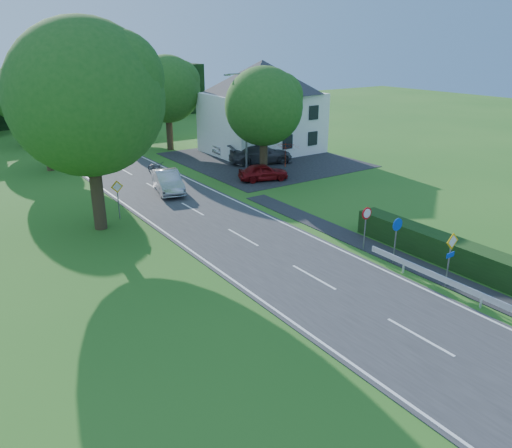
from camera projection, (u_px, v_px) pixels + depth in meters
road at (224, 227)px, 29.31m from camera, size 7.00×80.00×0.04m
parking_pad at (263, 160)px, 45.72m from camera, size 14.00×16.00×0.04m
line_edge_left at (174, 239)px, 27.57m from camera, size 0.12×80.00×0.01m
line_edge_right at (269, 216)px, 31.02m from camera, size 0.12×80.00×0.01m
line_centre at (224, 227)px, 29.30m from camera, size 0.12×80.00×0.01m
tree_main at (90, 129)px, 27.18m from camera, size 9.40×9.40×11.64m
tree_left_far at (44, 119)px, 40.60m from camera, size 7.00×7.00×8.58m
tree_right_far at (168, 103)px, 48.44m from camera, size 7.40×7.40×9.09m
tree_left_back at (21, 106)px, 50.22m from camera, size 6.60×6.60×8.07m
tree_right_back at (128, 104)px, 54.35m from camera, size 6.20×6.20×7.56m
tree_right_mid at (264, 123)px, 38.51m from camera, size 7.00×7.00×8.58m
treeline_right at (99, 93)px, 67.86m from camera, size 30.00×5.00×7.00m
house_white at (262, 106)px, 47.57m from camera, size 10.60×8.40×8.60m
streetlight at (245, 118)px, 39.76m from camera, size 2.03×0.18×8.00m
sign_priority_right at (451, 250)px, 21.69m from camera, size 0.78×0.09×2.59m
sign_roundabout at (397, 232)px, 24.05m from camera, size 0.64×0.08×2.37m
sign_speed_limit at (366, 218)px, 25.56m from camera, size 0.64×0.11×2.37m
sign_priority_left at (117, 192)px, 30.17m from camera, size 0.78×0.09×2.44m
moving_car at (168, 181)px, 35.77m from camera, size 2.71×4.93×1.54m
motorcycle at (156, 168)px, 40.43m from camera, size 1.22×2.17×1.08m
parked_car_red at (263, 172)px, 38.75m from camera, size 4.13×2.66×1.31m
parked_car_silver_a at (236, 147)px, 47.44m from camera, size 4.34×1.68×1.41m
parked_car_grey at (261, 154)px, 44.14m from camera, size 6.10×4.03×1.64m
parasol at (286, 155)px, 42.60m from camera, size 2.49×2.53×2.11m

